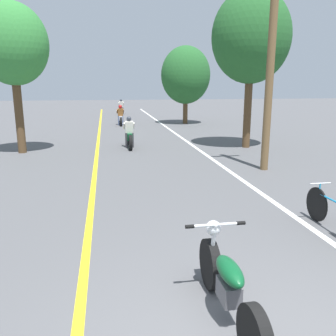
# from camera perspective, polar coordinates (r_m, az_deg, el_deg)

# --- Properties ---
(lane_stripe_center) EXTENTS (0.14, 48.00, 0.01)m
(lane_stripe_center) POSITION_cam_1_polar(r_m,az_deg,el_deg) (15.68, -11.24, 3.22)
(lane_stripe_center) COLOR yellow
(lane_stripe_center) RESTS_ON ground
(lane_stripe_edge) EXTENTS (0.14, 48.00, 0.01)m
(lane_stripe_edge) POSITION_cam_1_polar(r_m,az_deg,el_deg) (16.13, 3.85, 3.72)
(lane_stripe_edge) COLOR white
(lane_stripe_edge) RESTS_ON ground
(utility_pole) EXTENTS (1.10, 0.24, 6.89)m
(utility_pole) POSITION_cam_1_polar(r_m,az_deg,el_deg) (11.60, 16.21, 17.03)
(utility_pole) COLOR brown
(utility_pole) RESTS_ON ground
(roadside_tree_right_near) EXTENTS (3.26, 2.93, 6.44)m
(roadside_tree_right_near) POSITION_cam_1_polar(r_m,az_deg,el_deg) (15.77, 13.22, 19.72)
(roadside_tree_right_near) COLOR #513A23
(roadside_tree_right_near) RESTS_ON ground
(roadside_tree_right_far) EXTENTS (3.33, 3.00, 5.19)m
(roadside_tree_right_far) POSITION_cam_1_polar(r_m,az_deg,el_deg) (24.81, 2.85, 14.64)
(roadside_tree_right_far) COLOR #513A23
(roadside_tree_right_far) RESTS_ON ground
(roadside_tree_left) EXTENTS (2.66, 2.39, 5.68)m
(roadside_tree_left) POSITION_cam_1_polar(r_m,az_deg,el_deg) (15.27, -23.69, 17.61)
(roadside_tree_left) COLOR #513A23
(roadside_tree_left) RESTS_ON ground
(motorcycle_foreground) EXTENTS (0.78, 2.15, 1.00)m
(motorcycle_foreground) POSITION_cam_1_polar(r_m,az_deg,el_deg) (4.35, 9.55, -18.10)
(motorcycle_foreground) COLOR black
(motorcycle_foreground) RESTS_ON ground
(motorcycle_rider_lead) EXTENTS (0.50, 2.04, 1.34)m
(motorcycle_rider_lead) POSITION_cam_1_polar(r_m,az_deg,el_deg) (15.49, -6.22, 5.16)
(motorcycle_rider_lead) COLOR black
(motorcycle_rider_lead) RESTS_ON ground
(motorcycle_rider_mid) EXTENTS (0.50, 1.98, 1.34)m
(motorcycle_rider_mid) POSITION_cam_1_polar(r_m,az_deg,el_deg) (24.16, -7.62, 8.06)
(motorcycle_rider_mid) COLOR black
(motorcycle_rider_mid) RESTS_ON ground
(motorcycle_rider_far) EXTENTS (0.50, 2.03, 1.35)m
(motorcycle_rider_far) POSITION_cam_1_polar(r_m,az_deg,el_deg) (33.12, -7.51, 9.46)
(motorcycle_rider_far) COLOR black
(motorcycle_rider_far) RESTS_ON ground
(bicycle_parked) EXTENTS (0.44, 1.76, 0.81)m
(bicycle_parked) POSITION_cam_1_polar(r_m,az_deg,el_deg) (7.31, 25.03, -6.47)
(bicycle_parked) COLOR black
(bicycle_parked) RESTS_ON ground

